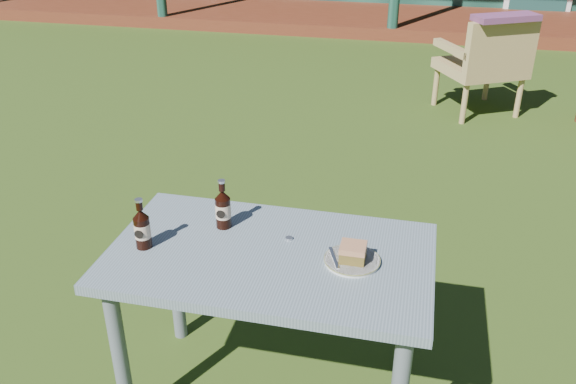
% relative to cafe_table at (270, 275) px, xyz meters
% --- Properties ---
extents(ground, '(80.00, 80.00, 0.00)m').
position_rel_cafe_table_xyz_m(ground, '(0.00, 1.60, -0.62)').
color(ground, '#334916').
extents(cafe_table, '(1.20, 0.70, 0.72)m').
position_rel_cafe_table_xyz_m(cafe_table, '(0.00, 0.00, 0.00)').
color(cafe_table, slate).
rests_on(cafe_table, ground).
extents(plate, '(0.20, 0.20, 0.01)m').
position_rel_cafe_table_xyz_m(plate, '(0.31, 0.01, 0.11)').
color(plate, silver).
rests_on(plate, cafe_table).
extents(cake_slice, '(0.09, 0.09, 0.06)m').
position_rel_cafe_table_xyz_m(cake_slice, '(0.31, 0.00, 0.15)').
color(cake_slice, brown).
rests_on(cake_slice, plate).
extents(fork, '(0.06, 0.13, 0.00)m').
position_rel_cafe_table_xyz_m(fork, '(0.24, -0.00, 0.12)').
color(fork, silver).
rests_on(fork, plate).
extents(cola_bottle_near, '(0.06, 0.06, 0.21)m').
position_rel_cafe_table_xyz_m(cola_bottle_near, '(-0.22, 0.14, 0.18)').
color(cola_bottle_near, black).
rests_on(cola_bottle_near, cafe_table).
extents(cola_bottle_far, '(0.06, 0.06, 0.20)m').
position_rel_cafe_table_xyz_m(cola_bottle_far, '(-0.47, -0.07, 0.18)').
color(cola_bottle_far, black).
rests_on(cola_bottle_far, cafe_table).
extents(bottle_cap, '(0.03, 0.03, 0.01)m').
position_rel_cafe_table_xyz_m(bottle_cap, '(0.05, 0.11, 0.11)').
color(bottle_cap, silver).
rests_on(bottle_cap, cafe_table).
extents(armchair_left, '(0.87, 0.85, 0.88)m').
position_rel_cafe_table_xyz_m(armchair_left, '(1.01, 3.74, -0.12)').
color(armchair_left, tan).
rests_on(armchair_left, ground).
extents(floral_throw, '(0.59, 0.45, 0.05)m').
position_rel_cafe_table_xyz_m(floral_throw, '(1.10, 3.58, 0.29)').
color(floral_throw, '#6A365C').
rests_on(floral_throw, armchair_left).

